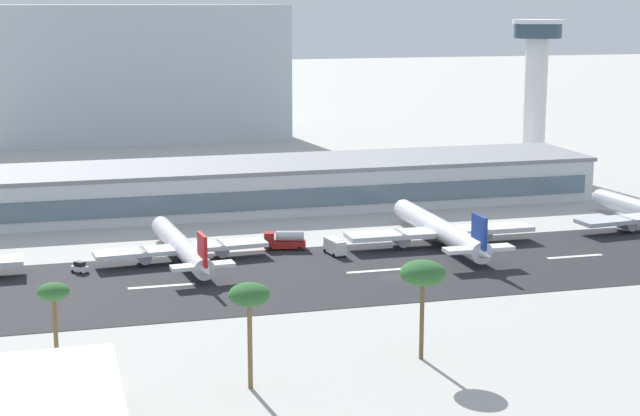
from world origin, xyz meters
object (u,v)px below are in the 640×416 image
(palm_tree_0, at_px, (423,274))
(airliner_red_tail_gate_1, at_px, (183,248))
(airliner_navy_tail_gate_2, at_px, (442,231))
(palm_tree_3, at_px, (249,297))
(service_baggage_tug_1, at_px, (80,268))
(terminal_building, at_px, (267,184))
(service_box_truck_2, at_px, (335,246))
(distant_hotel_block, at_px, (139,73))
(palm_tree_1, at_px, (54,295))
(control_tower, at_px, (536,77))
(service_fuel_truck_0, at_px, (285,240))

(palm_tree_0, bearing_deg, airliner_red_tail_gate_1, 112.14)
(airliner_navy_tail_gate_2, xyz_separation_m, palm_tree_3, (-54.02, -67.04, 9.22))
(service_baggage_tug_1, relative_size, palm_tree_0, 0.24)
(terminal_building, distance_m, service_baggage_tug_1, 70.80)
(airliner_red_tail_gate_1, relative_size, service_baggage_tug_1, 12.90)
(service_box_truck_2, xyz_separation_m, palm_tree_0, (-4.70, -61.31, 10.69))
(distant_hotel_block, bearing_deg, palm_tree_3, -92.09)
(airliner_red_tail_gate_1, distance_m, palm_tree_3, 68.47)
(airliner_navy_tail_gate_2, xyz_separation_m, service_box_truck_2, (-23.55, -1.01, -1.51))
(distant_hotel_block, relative_size, palm_tree_1, 8.10)
(terminal_building, xyz_separation_m, service_box_truck_2, (2.64, -51.62, -3.78))
(service_box_truck_2, bearing_deg, distant_hotel_block, 176.54)
(control_tower, distance_m, palm_tree_1, 195.74)
(distant_hotel_block, height_order, service_fuel_truck_0, distant_hotel_block)
(palm_tree_1, bearing_deg, airliner_navy_tail_gate_2, 35.20)
(palm_tree_3, bearing_deg, service_box_truck_2, 65.23)
(distant_hotel_block, xyz_separation_m, service_baggage_tug_1, (-28.79, -185.96, -23.41))
(control_tower, xyz_separation_m, service_baggage_tug_1, (-134.89, -82.32, -27.20))
(service_baggage_tug_1, distance_m, palm_tree_3, 69.16)
(terminal_building, distance_m, palm_tree_1, 118.37)
(palm_tree_3, bearing_deg, palm_tree_1, 154.59)
(airliner_navy_tail_gate_2, bearing_deg, control_tower, -37.57)
(airliner_navy_tail_gate_2, xyz_separation_m, palm_tree_0, (-28.25, -62.32, 9.18))
(service_fuel_truck_0, height_order, palm_tree_1, palm_tree_1)
(service_box_truck_2, bearing_deg, service_fuel_truck_0, -138.58)
(service_baggage_tug_1, xyz_separation_m, palm_tree_3, (19.63, -65.32, 11.48))
(terminal_building, bearing_deg, service_box_truck_2, -87.07)
(airliner_navy_tail_gate_2, bearing_deg, service_baggage_tug_1, 91.00)
(service_box_truck_2, distance_m, palm_tree_1, 77.93)
(airliner_red_tail_gate_1, height_order, palm_tree_1, palm_tree_1)
(service_box_truck_2, relative_size, palm_tree_3, 0.44)
(palm_tree_0, bearing_deg, control_tower, 57.95)
(distant_hotel_block, relative_size, palm_tree_0, 7.31)
(control_tower, xyz_separation_m, service_fuel_truck_0, (-93.49, -74.66, -26.22))
(airliner_navy_tail_gate_2, xyz_separation_m, service_fuel_truck_0, (-32.25, 5.93, -1.27))
(service_fuel_truck_0, relative_size, service_box_truck_2, 1.40)
(airliner_red_tail_gate_1, relative_size, service_box_truck_2, 7.05)
(service_fuel_truck_0, relative_size, palm_tree_3, 0.62)
(service_box_truck_2, bearing_deg, palm_tree_3, -34.79)
(palm_tree_0, relative_size, palm_tree_1, 1.11)
(control_tower, bearing_deg, service_box_truck_2, -136.10)
(service_baggage_tug_1, bearing_deg, control_tower, 80.00)
(service_fuel_truck_0, height_order, palm_tree_0, palm_tree_0)
(airliner_navy_tail_gate_2, bearing_deg, service_box_truck_2, 92.11)
(distant_hotel_block, height_order, airliner_red_tail_gate_1, distant_hotel_block)
(distant_hotel_block, xyz_separation_m, service_fuel_truck_0, (12.60, -178.30, -22.43))
(airliner_red_tail_gate_1, distance_m, airliner_navy_tail_gate_2, 53.91)
(service_baggage_tug_1, xyz_separation_m, palm_tree_1, (-4.88, -53.68, 10.31))
(service_fuel_truck_0, distance_m, palm_tree_0, 69.16)
(airliner_navy_tail_gate_2, bearing_deg, service_fuel_truck_0, 79.24)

